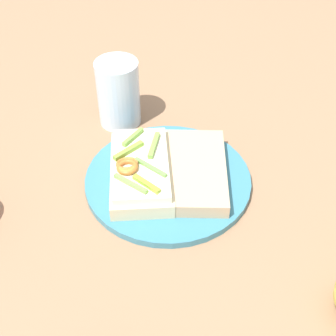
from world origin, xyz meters
TOP-DOWN VIEW (x-y plane):
  - ground_plane at (0.00, 0.00)m, footprint 2.00×2.00m
  - plate at (0.00, 0.00)m, footprint 0.26×0.26m
  - sandwich at (0.02, 0.04)m, footprint 0.19×0.17m
  - bread_slice_side at (-0.02, -0.04)m, footprint 0.20×0.18m
  - drinking_glass at (0.18, -0.03)m, footprint 0.08×0.08m

SIDE VIEW (x-z plane):
  - ground_plane at x=0.00m, z-range 0.00..0.00m
  - plate at x=0.00m, z-range 0.00..0.01m
  - bread_slice_side at x=-0.02m, z-range 0.01..0.03m
  - sandwich at x=0.02m, z-range 0.01..0.05m
  - drinking_glass at x=0.18m, z-range 0.00..0.12m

